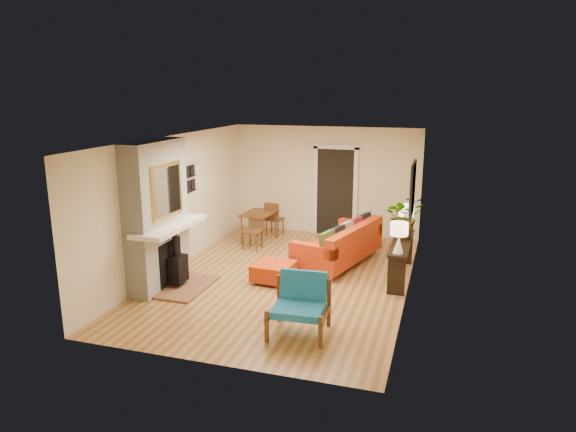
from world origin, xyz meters
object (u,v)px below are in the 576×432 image
Objects in this scene: dining_table at (262,219)px; lamp_far at (406,215)px; console_table at (402,249)px; houseplant at (404,216)px; lamp_near at (399,234)px; blue_chair at (301,301)px; ottoman at (274,271)px; sofa at (342,245)px.

lamp_far is (3.30, -0.80, 0.51)m from dining_table.
dining_table reaches higher than console_table.
dining_table is 3.62m from console_table.
lamp_near is at bearing -89.44° from houseplant.
lamp_near is at bearing -90.00° from lamp_far.
blue_chair is 2.88m from console_table.
dining_table is 1.94× the size of houseplant.
ottoman is at bearing -158.66° from console_table.
ottoman is 2.61m from dining_table.
console_table is (1.20, 2.61, 0.12)m from blue_chair.
houseplant is at bearing -20.05° from dining_table.
dining_table is 2.92× the size of lamp_far.
houseplant is (-0.01, 0.28, 0.55)m from console_table.
houseplant reaches higher than lamp_far.
blue_chair is 1.07× the size of houseplant.
lamp_near reaches higher than blue_chair.
ottoman is 0.86× the size of blue_chair.
blue_chair is at bearing -110.02° from lamp_far.
blue_chair is (1.01, -1.75, 0.26)m from ottoman.
lamp_far is at bearing 34.92° from ottoman.
lamp_far is 0.41m from houseplant.
console_table is (1.22, -0.51, 0.19)m from sofa.
blue_chair is 0.55× the size of dining_table.
dining_table is at bearing 166.35° from lamp_far.
sofa is at bearing 54.17° from ottoman.
blue_chair reaches higher than dining_table.
houseplant is at bearing -10.92° from sofa.
blue_chair is 2.30m from lamp_near.
ottoman is at bearing -64.99° from dining_table.
sofa is 1.40m from lamp_far.
lamp_far is at bearing 90.00° from console_table.
ottoman is at bearing -125.83° from sofa.
lamp_near is at bearing 3.00° from ottoman.
console_table is 3.43× the size of lamp_far.
console_table is at bearing 65.35° from blue_chair.
lamp_near is (1.22, -1.26, 0.67)m from sofa.
console_table is at bearing -24.16° from dining_table.
lamp_far is at bearing 69.98° from blue_chair.
lamp_far reaches higher than ottoman.
lamp_near is 0.67× the size of houseplant.
lamp_near and lamp_far have the same top height.
console_table is 3.43× the size of lamp_near.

